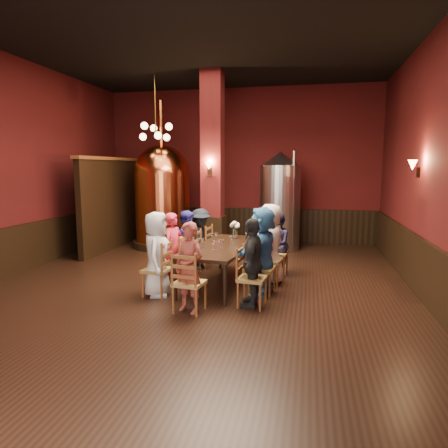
% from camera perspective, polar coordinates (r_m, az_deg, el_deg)
% --- Properties ---
extents(room, '(10.00, 10.02, 4.50)m').
position_cam_1_polar(room, '(7.11, -4.62, 8.40)').
color(room, black).
rests_on(room, ground).
extents(wainscot_right, '(0.08, 9.90, 1.00)m').
position_cam_1_polar(wainscot_right, '(7.29, 27.17, -6.38)').
color(wainscot_right, black).
rests_on(wainscot_right, ground).
extents(wainscot_back, '(7.90, 0.08, 1.00)m').
position_cam_1_polar(wainscot_back, '(12.07, 2.20, -0.05)').
color(wainscot_back, black).
rests_on(wainscot_back, ground).
extents(wainscot_left, '(0.08, 9.90, 1.00)m').
position_cam_1_polar(wainscot_left, '(9.23, -28.82, -3.59)').
color(wainscot_left, black).
rests_on(wainscot_left, ground).
extents(column, '(0.58, 0.58, 4.50)m').
position_cam_1_polar(column, '(9.89, -1.63, 8.33)').
color(column, '#4D1011').
rests_on(column, ground).
extents(partition, '(0.22, 3.50, 2.40)m').
position_cam_1_polar(partition, '(11.34, -15.52, 2.70)').
color(partition, black).
rests_on(partition, ground).
extents(pendant_cluster, '(0.90, 0.90, 1.70)m').
position_cam_1_polar(pendant_cluster, '(10.48, -9.72, 12.86)').
color(pendant_cluster, '#A57226').
rests_on(pendant_cluster, room).
extents(sconce_wall, '(0.20, 0.20, 0.36)m').
position_cam_1_polar(sconce_wall, '(7.84, 26.03, 7.22)').
color(sconce_wall, black).
rests_on(sconce_wall, room).
extents(sconce_column, '(0.20, 0.20, 0.36)m').
position_cam_1_polar(sconce_column, '(9.60, -2.05, 8.04)').
color(sconce_column, black).
rests_on(sconce_column, column).
extents(dining_table, '(1.28, 2.50, 0.75)m').
position_cam_1_polar(dining_table, '(7.54, -0.25, -3.55)').
color(dining_table, black).
rests_on(dining_table, ground).
extents(chair_0, '(0.51, 0.51, 0.92)m').
position_cam_1_polar(chair_0, '(7.03, -9.56, -6.42)').
color(chair_0, brown).
rests_on(chair_0, ground).
extents(person_0, '(0.59, 0.79, 1.46)m').
position_cam_1_polar(person_0, '(6.97, -9.61, -4.26)').
color(person_0, silver).
rests_on(person_0, ground).
extents(chair_1, '(0.51, 0.51, 0.92)m').
position_cam_1_polar(chair_1, '(7.61, -7.16, -5.26)').
color(chair_1, brown).
rests_on(chair_1, ground).
extents(person_1, '(0.47, 0.58, 1.37)m').
position_cam_1_polar(person_1, '(7.56, -7.19, -3.59)').
color(person_1, red).
rests_on(person_1, ground).
extents(chair_2, '(0.51, 0.51, 0.92)m').
position_cam_1_polar(chair_2, '(8.19, -5.14, -4.26)').
color(chair_2, brown).
rests_on(chair_2, ground).
extents(person_2, '(0.44, 0.70, 1.35)m').
position_cam_1_polar(person_2, '(8.15, -5.16, -2.78)').
color(person_2, navy).
rests_on(person_2, ground).
extents(chair_3, '(0.51, 0.51, 0.92)m').
position_cam_1_polar(chair_3, '(8.79, -3.37, -3.39)').
color(chair_3, brown).
rests_on(chair_3, ground).
extents(person_3, '(0.77, 0.97, 1.32)m').
position_cam_1_polar(person_3, '(8.76, -3.38, -2.11)').
color(person_3, black).
rests_on(person_3, ground).
extents(chair_4, '(0.51, 0.51, 0.92)m').
position_cam_1_polar(chair_4, '(6.42, 4.05, -7.73)').
color(chair_4, brown).
rests_on(chair_4, ground).
extents(person_4, '(0.37, 0.84, 1.42)m').
position_cam_1_polar(person_4, '(6.36, 4.07, -5.55)').
color(person_4, black).
rests_on(person_4, ground).
extents(chair_5, '(0.51, 0.51, 0.92)m').
position_cam_1_polar(chair_5, '(7.05, 5.45, -6.31)').
color(chair_5, brown).
rests_on(chair_5, ground).
extents(person_5, '(0.76, 1.50, 1.55)m').
position_cam_1_polar(person_5, '(6.98, 5.48, -3.81)').
color(person_5, teal).
rests_on(person_5, ground).
extents(chair_6, '(0.51, 0.51, 0.92)m').
position_cam_1_polar(chair_6, '(7.67, 6.59, -5.13)').
color(chair_6, brown).
rests_on(chair_6, ground).
extents(person_6, '(0.79, 0.89, 1.53)m').
position_cam_1_polar(person_6, '(7.61, 6.63, -2.88)').
color(person_6, beige).
rests_on(person_6, ground).
extents(chair_7, '(0.51, 0.51, 0.92)m').
position_cam_1_polar(chair_7, '(8.31, 7.58, -4.12)').
color(chair_7, brown).
rests_on(chair_7, ground).
extents(person_7, '(0.38, 0.66, 1.29)m').
position_cam_1_polar(person_7, '(8.28, 7.60, -2.88)').
color(person_7, '#1C1B36').
rests_on(person_7, ground).
extents(chair_8, '(0.51, 0.51, 0.92)m').
position_cam_1_polar(chair_8, '(6.19, -4.99, -8.34)').
color(chair_8, brown).
rests_on(chair_8, ground).
extents(person_8, '(0.60, 0.51, 1.40)m').
position_cam_1_polar(person_8, '(6.13, -5.02, -6.20)').
color(person_8, brown).
rests_on(person_8, ground).
extents(copper_kettle, '(1.93, 1.93, 3.98)m').
position_cam_1_polar(copper_kettle, '(11.18, -8.78, 4.12)').
color(copper_kettle, black).
rests_on(copper_kettle, ground).
extents(steel_vessel, '(1.28, 1.28, 2.62)m').
position_cam_1_polar(steel_vessel, '(10.81, 7.97, 3.26)').
color(steel_vessel, '#B2B2B7').
rests_on(steel_vessel, ground).
extents(rose_vase, '(0.21, 0.21, 0.36)m').
position_cam_1_polar(rose_vase, '(8.26, 1.57, -0.44)').
color(rose_vase, white).
rests_on(rose_vase, dining_table).
extents(wine_glass_0, '(0.07, 0.07, 0.17)m').
position_cam_1_polar(wine_glass_0, '(7.08, -1.50, -3.10)').
color(wine_glass_0, white).
rests_on(wine_glass_0, dining_table).
extents(wine_glass_1, '(0.07, 0.07, 0.17)m').
position_cam_1_polar(wine_glass_1, '(7.16, -0.26, -2.97)').
color(wine_glass_1, white).
rests_on(wine_glass_1, dining_table).
extents(wine_glass_2, '(0.07, 0.07, 0.17)m').
position_cam_1_polar(wine_glass_2, '(7.94, -1.13, -1.87)').
color(wine_glass_2, white).
rests_on(wine_glass_2, dining_table).
extents(wine_glass_3, '(0.07, 0.07, 0.17)m').
position_cam_1_polar(wine_glass_3, '(7.99, 3.22, -1.82)').
color(wine_glass_3, white).
rests_on(wine_glass_3, dining_table).
extents(wine_glass_4, '(0.07, 0.07, 0.17)m').
position_cam_1_polar(wine_glass_4, '(7.29, -3.13, -2.77)').
color(wine_glass_4, white).
rests_on(wine_glass_4, dining_table).
extents(wine_glass_5, '(0.07, 0.07, 0.17)m').
position_cam_1_polar(wine_glass_5, '(7.19, -0.66, -2.93)').
color(wine_glass_5, white).
rests_on(wine_glass_5, dining_table).
extents(wine_glass_6, '(0.07, 0.07, 0.17)m').
position_cam_1_polar(wine_glass_6, '(7.53, 1.04, -2.42)').
color(wine_glass_6, white).
rests_on(wine_glass_6, dining_table).
extents(wine_glass_7, '(0.07, 0.07, 0.17)m').
position_cam_1_polar(wine_glass_7, '(6.73, -5.26, -3.72)').
color(wine_glass_7, white).
rests_on(wine_glass_7, dining_table).
extents(wine_glass_8, '(0.07, 0.07, 0.17)m').
position_cam_1_polar(wine_glass_8, '(7.89, -1.65, -1.93)').
color(wine_glass_8, white).
rests_on(wine_glass_8, dining_table).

